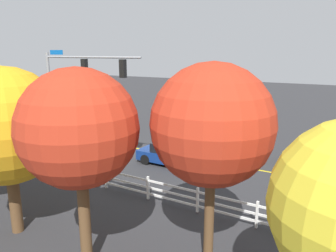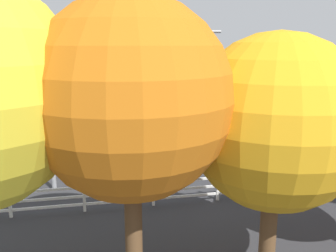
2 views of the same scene
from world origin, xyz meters
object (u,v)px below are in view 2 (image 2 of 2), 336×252
Objects in this scene: car_1 at (212,131)px; tree_3 at (131,99)px; car_2 at (210,149)px; pedestrian at (89,162)px; tree_4 at (275,123)px; car_0 at (316,126)px.

tree_3 is at bearing 67.01° from car_1.
car_2 is 6.57m from pedestrian.
tree_3 reaches higher than pedestrian.
pedestrian is at bearing 38.69° from car_1.
tree_3 is at bearing -66.44° from pedestrian.
tree_4 is (-3.52, -0.19, -0.70)m from tree_3.
tree_4 reaches higher than pedestrian.
tree_3 reaches higher than tree_4.
tree_3 is at bearing 44.62° from car_0.
car_0 is 0.66× the size of tree_3.
car_0 is at bearing -127.03° from tree_4.
pedestrian is (14.97, 5.66, 0.26)m from car_0.
tree_4 is (-4.76, 7.88, 3.32)m from pedestrian.
tree_4 is (2.86, 13.58, 3.61)m from car_1.
car_1 is 15.78m from tree_3.
car_0 is 17.34m from tree_4.
car_0 is 7.36m from car_1.
car_0 is 0.99× the size of car_1.
pedestrian is 0.26× the size of tree_4.
car_2 is 11.97m from tree_3.
car_1 is 9.52m from pedestrian.
pedestrian reaches higher than car_2.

